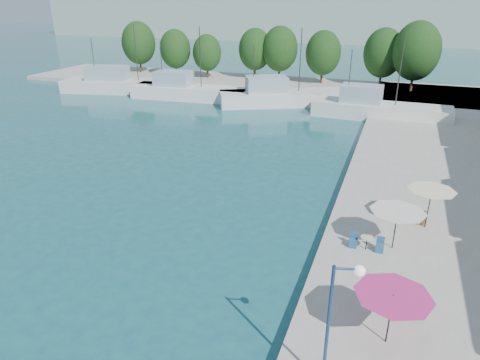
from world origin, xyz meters
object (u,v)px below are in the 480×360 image
at_px(trawler_03, 282,97).
at_px(umbrella_white, 397,215).
at_px(umbrella_pink, 393,300).
at_px(street_lamp, 340,305).
at_px(trawler_02, 188,91).
at_px(umbrella_cream, 431,194).
at_px(trawler_01, 124,85).
at_px(trawler_04, 377,109).

xyz_separation_m(trawler_03, umbrella_white, (15.37, -33.60, 1.55)).
height_order(umbrella_pink, street_lamp, street_lamp).
height_order(trawler_02, umbrella_cream, trawler_02).
height_order(umbrella_white, street_lamp, street_lamp).
xyz_separation_m(trawler_02, umbrella_cream, (30.71, -29.39, 1.74)).
bearing_deg(trawler_01, umbrella_pink, -58.14).
distance_m(trawler_02, trawler_03, 13.63).
bearing_deg(umbrella_cream, trawler_01, 144.19).
bearing_deg(street_lamp, umbrella_pink, 42.17).
relative_size(umbrella_pink, street_lamp, 0.60).
xyz_separation_m(trawler_02, street_lamp, (27.28, -42.74, 3.02)).
distance_m(umbrella_pink, umbrella_white, 7.44).
relative_size(trawler_03, street_lamp, 3.52).
distance_m(trawler_04, street_lamp, 41.07).
relative_size(trawler_01, umbrella_pink, 6.57).
height_order(trawler_01, umbrella_white, trawler_01).
bearing_deg(trawler_03, umbrella_cream, -87.70).
height_order(umbrella_pink, umbrella_cream, umbrella_cream).
height_order(trawler_01, trawler_04, same).
bearing_deg(trawler_04, umbrella_cream, -78.71).
bearing_deg(umbrella_white, trawler_02, 131.71).
height_order(trawler_02, trawler_03, same).
relative_size(trawler_02, trawler_03, 0.96).
xyz_separation_m(trawler_04, umbrella_white, (2.97, -30.69, 1.55)).
distance_m(umbrella_cream, street_lamp, 13.84).
distance_m(trawler_01, umbrella_white, 52.37).
distance_m(umbrella_pink, umbrella_cream, 10.67).
distance_m(trawler_02, street_lamp, 50.79).
relative_size(trawler_02, street_lamp, 3.38).
bearing_deg(trawler_02, umbrella_pink, -58.74).
xyz_separation_m(trawler_04, umbrella_pink, (3.01, -38.13, 1.56)).
distance_m(trawler_04, umbrella_white, 30.87).
bearing_deg(trawler_04, umbrella_white, -82.90).
bearing_deg(umbrella_cream, umbrella_pink, -99.25).
bearing_deg(umbrella_cream, umbrella_white, -119.62).
height_order(trawler_03, umbrella_pink, trawler_03).
distance_m(trawler_02, umbrella_cream, 42.54).
bearing_deg(umbrella_cream, street_lamp, -104.43).
relative_size(trawler_01, trawler_03, 1.12).
bearing_deg(street_lamp, trawler_01, 115.05).
bearing_deg(umbrella_pink, umbrella_cream, 80.75).
xyz_separation_m(umbrella_pink, umbrella_cream, (1.72, 10.53, 0.18)).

